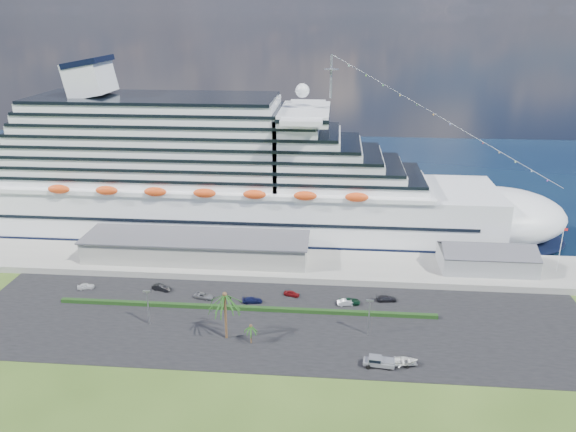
# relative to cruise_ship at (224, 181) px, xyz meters

# --- Properties ---
(ground) EXTENTS (420.00, 420.00, 0.00)m
(ground) POSITION_rel_cruise_ship_xyz_m (21.53, -64.00, -16.69)
(ground) COLOR #324918
(ground) RESTS_ON ground
(asphalt_lot) EXTENTS (140.00, 38.00, 0.12)m
(asphalt_lot) POSITION_rel_cruise_ship_xyz_m (21.53, -53.00, -16.63)
(asphalt_lot) COLOR black
(asphalt_lot) RESTS_ON ground
(wharf) EXTENTS (240.00, 20.00, 1.80)m
(wharf) POSITION_rel_cruise_ship_xyz_m (21.53, -24.00, -15.79)
(wharf) COLOR gray
(wharf) RESTS_ON ground
(water) EXTENTS (420.00, 160.00, 0.02)m
(water) POSITION_rel_cruise_ship_xyz_m (21.53, 66.00, -16.68)
(water) COLOR black
(water) RESTS_ON ground
(cruise_ship) EXTENTS (191.00, 38.00, 54.00)m
(cruise_ship) POSITION_rel_cruise_ship_xyz_m (0.00, 0.00, 0.00)
(cruise_ship) COLOR silver
(cruise_ship) RESTS_ON ground
(terminal_building) EXTENTS (61.00, 15.00, 6.30)m
(terminal_building) POSITION_rel_cruise_ship_xyz_m (-3.47, -24.00, -11.68)
(terminal_building) COLOR gray
(terminal_building) RESTS_ON wharf
(port_shed) EXTENTS (24.00, 12.31, 7.37)m
(port_shed) POSITION_rel_cruise_ship_xyz_m (73.53, -24.00, -12.30)
(port_shed) COLOR gray
(port_shed) RESTS_ON wharf
(flagpole) EXTENTS (1.08, 0.16, 12.00)m
(flagpole) POSITION_rel_cruise_ship_xyz_m (91.57, -24.00, -8.43)
(flagpole) COLOR silver
(flagpole) RESTS_ON wharf
(hedge) EXTENTS (88.00, 1.10, 0.90)m
(hedge) POSITION_rel_cruise_ship_xyz_m (13.53, -48.00, -16.12)
(hedge) COLOR black
(hedge) RESTS_ON asphalt_lot
(lamp_post_left) EXTENTS (1.60, 0.35, 8.27)m
(lamp_post_left) POSITION_rel_cruise_ship_xyz_m (-6.47, -56.00, -11.35)
(lamp_post_left) COLOR gray
(lamp_post_left) RESTS_ON asphalt_lot
(lamp_post_right) EXTENTS (1.60, 0.35, 8.27)m
(lamp_post_right) POSITION_rel_cruise_ship_xyz_m (41.53, -56.00, -11.35)
(lamp_post_right) COLOR gray
(lamp_post_right) RESTS_ON asphalt_lot
(palm_tall) EXTENTS (8.82, 8.82, 11.13)m
(palm_tall) POSITION_rel_cruise_ship_xyz_m (11.53, -60.00, -7.49)
(palm_tall) COLOR #47301E
(palm_tall) RESTS_ON ground
(palm_short) EXTENTS (3.53, 3.53, 4.56)m
(palm_short) POSITION_rel_cruise_ship_xyz_m (17.03, -61.50, -13.03)
(palm_short) COLOR #47301E
(palm_short) RESTS_ON ground
(parked_car_0) EXTENTS (4.41, 2.90, 1.40)m
(parked_car_0) POSITION_rel_cruise_ship_xyz_m (-27.64, -41.02, -15.88)
(parked_car_0) COLOR white
(parked_car_0) RESTS_ON asphalt_lot
(parked_car_1) EXTENTS (4.96, 2.81, 1.55)m
(parked_car_1) POSITION_rel_cruise_ship_xyz_m (-8.59, -40.22, -15.80)
(parked_car_1) COLOR black
(parked_car_1) RESTS_ON asphalt_lot
(parked_car_2) EXTENTS (5.10, 3.26, 1.31)m
(parked_car_2) POSITION_rel_cruise_ship_xyz_m (2.78, -43.34, -15.92)
(parked_car_2) COLOR slate
(parked_car_2) RESTS_ON asphalt_lot
(parked_car_3) EXTENTS (4.92, 2.61, 1.36)m
(parked_car_3) POSITION_rel_cruise_ship_xyz_m (14.75, -44.45, -15.90)
(parked_car_3) COLOR #121741
(parked_car_3) RESTS_ON asphalt_lot
(parked_car_4) EXTENTS (4.11, 2.58, 1.30)m
(parked_car_4) POSITION_rel_cruise_ship_xyz_m (23.83, -40.35, -15.92)
(parked_car_4) COLOR maroon
(parked_car_4) RESTS_ON asphalt_lot
(parked_car_5) EXTENTS (4.52, 2.27, 1.42)m
(parked_car_5) POSITION_rel_cruise_ship_xyz_m (37.06, -43.72, -15.86)
(parked_car_5) COLOR silver
(parked_car_5) RESTS_ON asphalt_lot
(parked_car_6) EXTENTS (5.30, 2.73, 1.43)m
(parked_car_6) POSITION_rel_cruise_ship_xyz_m (37.75, -43.17, -15.86)
(parked_car_6) COLOR black
(parked_car_6) RESTS_ON asphalt_lot
(parked_car_7) EXTENTS (5.11, 2.64, 1.42)m
(parked_car_7) POSITION_rel_cruise_ship_xyz_m (46.57, -40.94, -15.87)
(parked_car_7) COLOR black
(parked_car_7) RESTS_ON asphalt_lot
(pickup_truck) EXTENTS (6.28, 2.89, 2.14)m
(pickup_truck) POSITION_rel_cruise_ship_xyz_m (42.95, -67.56, -15.40)
(pickup_truck) COLOR black
(pickup_truck) RESTS_ON asphalt_lot
(boat_trailer) EXTENTS (6.04, 4.37, 1.68)m
(boat_trailer) POSITION_rel_cruise_ship_xyz_m (48.14, -66.83, -15.46)
(boat_trailer) COLOR gray
(boat_trailer) RESTS_ON asphalt_lot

